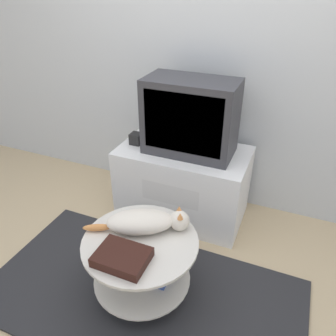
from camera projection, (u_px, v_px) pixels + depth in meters
The scene contains 9 objects.
ground_plane at pixel (141, 296), 2.08m from camera, with size 12.00×12.00×0.00m, color tan.
wall_back at pixel (212, 46), 2.43m from camera, with size 8.00×0.05×2.60m.
rug at pixel (141, 295), 2.08m from camera, with size 1.98×1.04×0.02m.
tv_stand at pixel (183, 182), 2.67m from camera, with size 1.00×0.56×0.60m.
tv at pixel (190, 117), 2.36m from camera, with size 0.66×0.35×0.55m.
speaker at pixel (136, 139), 2.59m from camera, with size 0.09×0.09×0.09m.
coffee_table at pixel (142, 260), 1.95m from camera, with size 0.67×0.67×0.43m.
dvd_box at pixel (122, 257), 1.72m from camera, with size 0.28×0.21×0.06m.
cat at pixel (145, 222), 1.92m from camera, with size 0.58×0.35×0.14m.
Camera 1 is at (0.69, -1.20, 1.77)m, focal length 35.00 mm.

